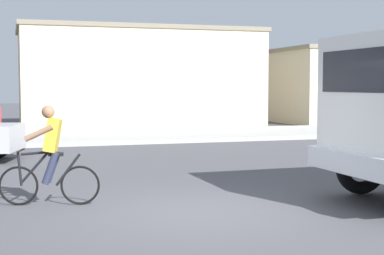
# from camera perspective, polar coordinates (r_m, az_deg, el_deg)

# --- Properties ---
(ground_plane) EXTENTS (120.00, 120.00, 0.00)m
(ground_plane) POSITION_cam_1_polar(r_m,az_deg,el_deg) (9.60, 1.32, -8.27)
(ground_plane) COLOR #4C4C51
(sidewalk_far) EXTENTS (80.00, 5.00, 0.16)m
(sidewalk_far) POSITION_cam_1_polar(r_m,az_deg,el_deg) (22.66, -9.55, -0.93)
(sidewalk_far) COLOR #ADADA8
(sidewalk_far) RESTS_ON ground
(cyclist) EXTENTS (1.69, 0.60, 1.72)m
(cyclist) POSITION_cam_1_polar(r_m,az_deg,el_deg) (10.35, -13.67, -2.63)
(cyclist) COLOR black
(cyclist) RESTS_ON ground
(building_mid_block) EXTENTS (11.69, 6.04, 4.83)m
(building_mid_block) POSITION_cam_1_polar(r_m,az_deg,el_deg) (29.56, -5.21, 4.82)
(building_mid_block) COLOR beige
(building_mid_block) RESTS_ON ground
(building_corner_right) EXTENTS (8.81, 7.57, 4.07)m
(building_corner_right) POSITION_cam_1_polar(r_m,az_deg,el_deg) (34.79, 14.72, 3.97)
(building_corner_right) COLOR beige
(building_corner_right) RESTS_ON ground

